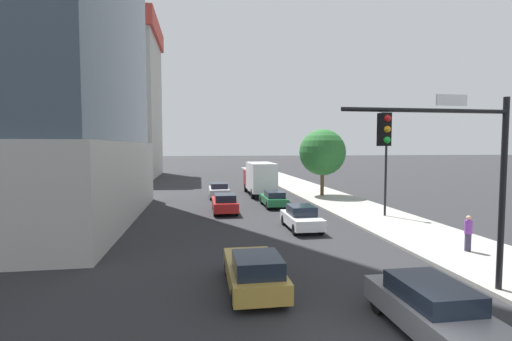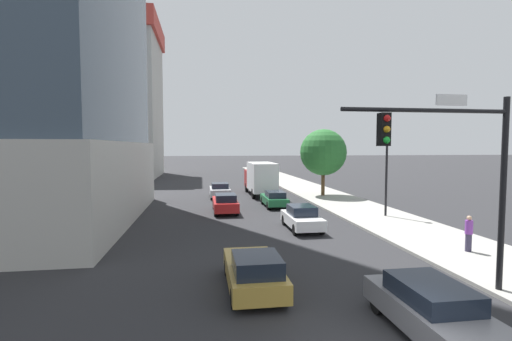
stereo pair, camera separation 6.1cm
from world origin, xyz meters
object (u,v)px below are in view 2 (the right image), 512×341
at_px(street_tree, 323,152).
at_px(pedestrian_purple_shirt, 469,233).
at_px(car_red, 225,203).
at_px(street_lamp, 387,161).
at_px(car_green, 274,199).
at_px(car_white, 302,218).
at_px(box_truck, 260,177).
at_px(car_gold, 254,271).
at_px(construction_building, 110,91).
at_px(traffic_light_pole, 454,157).
at_px(car_gray, 435,312).
at_px(car_silver, 220,190).

relative_size(street_tree, pedestrian_purple_shirt, 3.95).
bearing_deg(car_red, street_lamp, -18.48).
relative_size(car_green, car_white, 1.04).
distance_m(street_tree, box_truck, 6.90).
relative_size(car_green, box_truck, 0.54).
height_order(car_white, car_red, car_red).
bearing_deg(car_red, car_gold, -90.00).
relative_size(car_green, pedestrian_purple_shirt, 2.52).
distance_m(car_white, car_red, 7.76).
bearing_deg(construction_building, street_lamp, -55.52).
height_order(traffic_light_pole, street_lamp, traffic_light_pole).
height_order(street_tree, car_gray, street_tree).
xyz_separation_m(traffic_light_pole, car_gold, (-6.45, 1.50, -4.02)).
relative_size(traffic_light_pole, car_gray, 1.40).
height_order(street_tree, pedestrian_purple_shirt, street_tree).
relative_size(street_lamp, car_silver, 1.43).
bearing_deg(traffic_light_pole, street_tree, 80.90).
relative_size(traffic_light_pole, car_white, 1.61).
distance_m(street_lamp, car_gold, 16.61).
bearing_deg(street_lamp, construction_building, 124.48).
bearing_deg(construction_building, box_truck, -52.69).
distance_m(car_green, box_truck, 7.38).
xyz_separation_m(car_green, car_gray, (0.00, -21.51, 0.03)).
relative_size(construction_building, pedestrian_purple_shirt, 20.59).
xyz_separation_m(car_gray, car_red, (-4.27, 19.41, 0.03)).
height_order(car_silver, car_white, car_silver).
xyz_separation_m(car_green, pedestrian_purple_shirt, (6.32, -14.82, 0.33)).
bearing_deg(box_truck, construction_building, 127.31).
height_order(traffic_light_pole, box_truck, traffic_light_pole).
height_order(car_gold, car_red, car_red).
relative_size(street_lamp, box_truck, 0.77).
bearing_deg(car_gray, car_white, 90.00).
bearing_deg(street_tree, car_gray, -102.78).
distance_m(traffic_light_pole, box_truck, 26.66).
bearing_deg(car_green, street_tree, 41.36).
bearing_deg(street_tree, construction_building, 132.57).
height_order(construction_building, car_red, construction_building).
distance_m(construction_building, box_truck, 37.04).
height_order(traffic_light_pole, car_red, traffic_light_pole).
distance_m(car_gold, box_truck, 25.31).
xyz_separation_m(car_green, car_red, (-4.27, -2.10, 0.06)).
distance_m(traffic_light_pole, car_gray, 5.14).
xyz_separation_m(car_silver, car_green, (4.27, -6.10, -0.06)).
bearing_deg(car_gray, street_lamp, 66.14).
bearing_deg(street_tree, street_lamp, -85.77).
bearing_deg(box_truck, car_silver, -164.60).
bearing_deg(street_tree, car_red, -144.23).
bearing_deg(car_silver, car_red, -90.00).
bearing_deg(box_truck, street_tree, -17.41).
xyz_separation_m(construction_building, pedestrian_purple_shirt, (27.46, -49.84, -13.36)).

